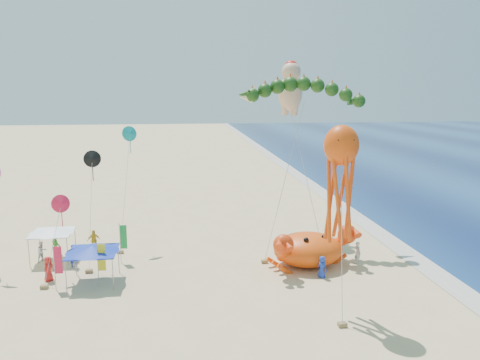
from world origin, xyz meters
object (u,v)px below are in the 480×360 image
object	(u,v)px
crab_inflatable	(308,248)
cherub_kite	(291,87)
octopus_kite	(340,175)
dragon_kite	(303,95)
canopy_white	(52,230)
canopy_blue	(92,249)

from	to	relation	value
crab_inflatable	cherub_kite	world-z (taller)	cherub_kite
crab_inflatable	octopus_kite	distance (m)	10.17
crab_inflatable	dragon_kite	world-z (taller)	dragon_kite
cherub_kite	canopy_white	xyz separation A→B (m)	(-20.52, -6.08, -11.22)
dragon_kite	canopy_white	distance (m)	23.26
crab_inflatable	octopus_kite	xyz separation A→B (m)	(-0.31, -7.32, 7.05)
canopy_blue	canopy_white	size ratio (longest dim) A/B	1.08
cherub_kite	canopy_blue	size ratio (longest dim) A/B	4.41
dragon_kite	canopy_white	world-z (taller)	dragon_kite
canopy_white	crab_inflatable	bearing A→B (deg)	-10.96
dragon_kite	canopy_blue	world-z (taller)	dragon_kite
octopus_kite	canopy_white	size ratio (longest dim) A/B	3.37
octopus_kite	canopy_blue	bearing A→B (deg)	158.29
cherub_kite	octopus_kite	bearing A→B (deg)	-93.37
dragon_kite	canopy_white	xyz separation A→B (m)	(-20.67, -2.17, -10.46)
dragon_kite	cherub_kite	xyz separation A→B (m)	(-0.15, 3.91, 0.76)
octopus_kite	cherub_kite	bearing A→B (deg)	86.63
crab_inflatable	dragon_kite	size ratio (longest dim) A/B	0.51
crab_inflatable	canopy_white	bearing A→B (deg)	169.04
crab_inflatable	canopy_blue	distance (m)	15.90
canopy_blue	cherub_kite	bearing A→B (deg)	33.81
crab_inflatable	cherub_kite	bearing A→B (deg)	85.95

